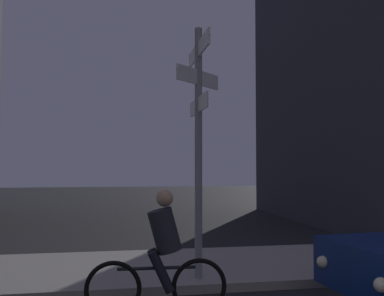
% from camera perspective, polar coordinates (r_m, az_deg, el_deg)
% --- Properties ---
extents(sidewalk_kerb, '(40.00, 2.92, 0.14)m').
position_cam_1_polar(sidewalk_kerb, '(8.41, 2.21, -15.01)').
color(sidewalk_kerb, '#9E9991').
rests_on(sidewalk_kerb, ground_plane).
extents(signpost, '(0.85, 1.64, 4.01)m').
position_cam_1_polar(signpost, '(7.11, 0.84, 2.91)').
color(signpost, gray).
rests_on(signpost, sidewalk_kerb).
extents(cyclist, '(1.82, 0.34, 1.61)m').
position_cam_1_polar(cyclist, '(5.85, -4.05, -13.84)').
color(cyclist, black).
rests_on(cyclist, ground_plane).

